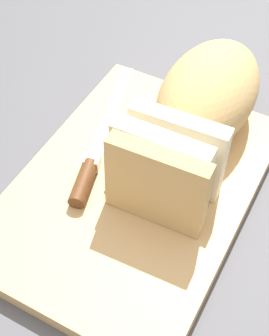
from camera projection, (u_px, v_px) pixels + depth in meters
name	position (u px, v px, depth m)	size (l,w,h in m)	color
ground_plane	(134.00, 195.00, 0.62)	(3.00, 3.00, 0.00)	#4C4C51
cutting_board	(134.00, 189.00, 0.61)	(0.38, 0.27, 0.02)	tan
bread_loaf	(199.00, 110.00, 0.61)	(0.28, 0.12, 0.10)	tan
bread_knife	(92.00, 162.00, 0.61)	(0.26, 0.08, 0.02)	silver
crumb_near_knife	(105.00, 191.00, 0.59)	(0.00, 0.00, 0.00)	tan
crumb_near_loaf	(187.00, 190.00, 0.59)	(0.00, 0.00, 0.00)	tan
crumb_stray_left	(122.00, 172.00, 0.61)	(0.01, 0.01, 0.01)	tan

